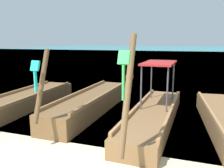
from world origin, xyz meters
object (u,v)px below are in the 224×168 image
longtail_boat_green_ribbon (154,114)px  mooring_buoy_near (130,77)px  longtail_boat_blue_ribbon (15,104)px  longtail_boat_turquoise_ribbon (91,103)px

longtail_boat_green_ribbon → mooring_buoy_near: size_ratio=11.74×
longtail_boat_blue_ribbon → longtail_boat_turquoise_ribbon: bearing=19.8°
longtail_boat_blue_ribbon → longtail_boat_turquoise_ribbon: size_ratio=1.17×
longtail_boat_blue_ribbon → longtail_boat_green_ribbon: (4.96, 0.40, 0.04)m
longtail_boat_green_ribbon → mooring_buoy_near: 7.90m
longtail_boat_turquoise_ribbon → longtail_boat_green_ribbon: 2.41m
longtail_boat_blue_ribbon → mooring_buoy_near: longtail_boat_blue_ribbon is taller
longtail_boat_turquoise_ribbon → mooring_buoy_near: size_ratio=11.61×
longtail_boat_turquoise_ribbon → longtail_boat_green_ribbon: size_ratio=0.99×
longtail_boat_blue_ribbon → longtail_boat_turquoise_ribbon: (2.60, 0.94, 0.05)m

